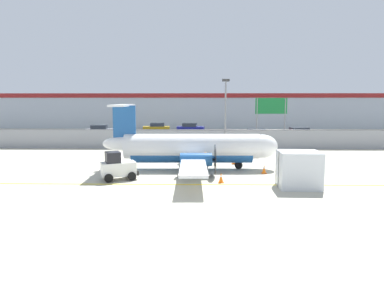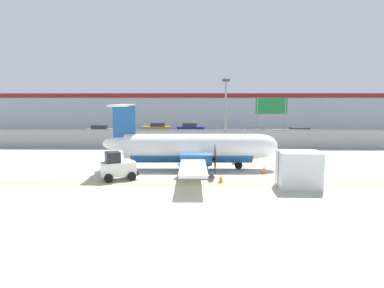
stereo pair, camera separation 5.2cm
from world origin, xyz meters
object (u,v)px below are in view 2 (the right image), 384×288
(traffic_cone_near_right, at_px, (221,178))
(parked_car_2, at_px, (191,128))
(highway_sign, at_px, (271,110))
(cargo_container, at_px, (299,170))
(traffic_cone_near_left, at_px, (264,169))
(parked_car_3, at_px, (256,135))
(ground_crew_worker, at_px, (205,163))
(parked_car_1, at_px, (157,128))
(commuter_airplane, at_px, (195,148))
(parked_car_0, at_px, (100,130))
(apron_light_pole, at_px, (226,110))
(baggage_tug, at_px, (118,167))
(parked_car_4, at_px, (300,134))
(traffic_cone_far_left, at_px, (234,160))

(traffic_cone_near_right, relative_size, parked_car_2, 0.15)
(traffic_cone_near_right, xyz_separation_m, highway_sign, (6.85, 17.87, 3.83))
(cargo_container, relative_size, traffic_cone_near_left, 3.85)
(traffic_cone_near_right, xyz_separation_m, parked_car_3, (5.73, 21.59, 0.58))
(cargo_container, relative_size, highway_sign, 0.45)
(ground_crew_worker, distance_m, parked_car_1, 31.57)
(ground_crew_worker, height_order, cargo_container, cargo_container)
(commuter_airplane, height_order, ground_crew_worker, commuter_airplane)
(parked_car_0, bearing_deg, parked_car_1, 28.27)
(traffic_cone_near_right, height_order, apron_light_pole, apron_light_pole)
(baggage_tug, distance_m, apron_light_pole, 14.35)
(parked_car_4, bearing_deg, parked_car_3, -168.48)
(parked_car_2, xyz_separation_m, parked_car_3, (8.41, -10.64, 0.00))
(apron_light_pole, bearing_deg, parked_car_2, 100.92)
(commuter_airplane, xyz_separation_m, apron_light_pole, (2.91, 7.76, 2.70))
(ground_crew_worker, relative_size, parked_car_3, 0.40)
(traffic_cone_near_left, bearing_deg, parked_car_4, 67.43)
(parked_car_0, bearing_deg, traffic_cone_far_left, -55.94)
(ground_crew_worker, height_order, highway_sign, highway_sign)
(parked_car_3, bearing_deg, parked_car_0, -15.10)
(traffic_cone_far_left, height_order, parked_car_1, parked_car_1)
(traffic_cone_near_right, relative_size, apron_light_pole, 0.09)
(traffic_cone_near_left, distance_m, apron_light_pole, 10.33)
(apron_light_pole, bearing_deg, traffic_cone_near_right, -95.61)
(parked_car_1, distance_m, parked_car_2, 5.40)
(parked_car_1, distance_m, apron_light_pole, 22.72)
(traffic_cone_far_left, distance_m, parked_car_4, 20.04)
(commuter_airplane, xyz_separation_m, parked_car_3, (7.45, 17.20, -0.71))
(highway_sign, bearing_deg, baggage_tug, -128.48)
(parked_car_2, bearing_deg, parked_car_0, -153.43)
(traffic_cone_near_left, distance_m, parked_car_0, 31.21)
(cargo_container, bearing_deg, traffic_cone_far_left, 114.12)
(traffic_cone_far_left, distance_m, parked_car_2, 26.12)
(traffic_cone_far_left, relative_size, parked_car_2, 0.15)
(highway_sign, bearing_deg, commuter_airplane, -122.43)
(commuter_airplane, relative_size, apron_light_pole, 2.20)
(parked_car_0, distance_m, apron_light_pole, 23.15)
(ground_crew_worker, relative_size, traffic_cone_near_right, 2.66)
(parked_car_0, xyz_separation_m, highway_sign, (22.52, -9.76, 3.24))
(traffic_cone_near_right, bearing_deg, parked_car_1, 103.89)
(commuter_airplane, height_order, apron_light_pole, apron_light_pole)
(parked_car_2, relative_size, apron_light_pole, 0.60)
(traffic_cone_far_left, xyz_separation_m, parked_car_0, (-17.15, 21.18, 0.58))
(traffic_cone_near_left, height_order, parked_car_0, parked_car_0)
(ground_crew_worker, bearing_deg, traffic_cone_near_right, 51.96)
(parked_car_2, bearing_deg, commuter_airplane, -80.95)
(apron_light_pole, height_order, highway_sign, apron_light_pole)
(commuter_airplane, distance_m, baggage_tug, 6.30)
(parked_car_0, bearing_deg, baggage_tug, -76.65)
(highway_sign, bearing_deg, parked_car_4, 48.38)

